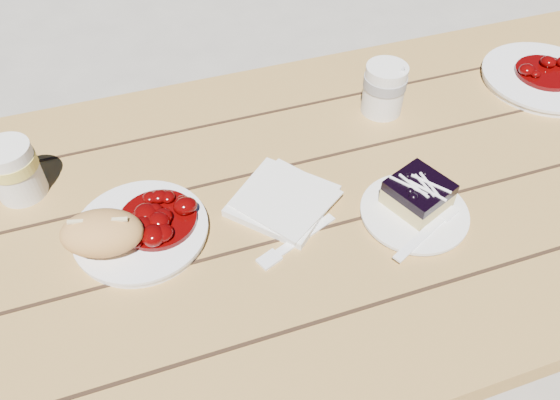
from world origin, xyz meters
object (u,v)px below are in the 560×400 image
object	(u,v)px
bread_roll	(102,233)
blueberry_cake	(418,193)
second_cup	(14,171)
dessert_plate	(414,213)
coffee_cup	(384,89)
picnic_table	(387,229)
second_plate	(544,78)
main_plate	(141,231)

from	to	relation	value
bread_roll	blueberry_cake	size ratio (longest dim) A/B	1.09
blueberry_cake	second_cup	distance (m)	0.68
dessert_plate	second_cup	distance (m)	0.68
dessert_plate	coffee_cup	world-z (taller)	coffee_cup
picnic_table	second_cup	distance (m)	0.70
second_plate	coffee_cup	bearing A→B (deg)	176.65
picnic_table	second_plate	bearing A→B (deg)	19.87
dessert_plate	blueberry_cake	distance (m)	0.03
coffee_cup	second_cup	world-z (taller)	same
second_plate	second_cup	world-z (taller)	second_cup
bread_roll	dessert_plate	size ratio (longest dim) A/B	0.72
main_plate	bread_roll	size ratio (longest dim) A/B	1.67
bread_roll	blueberry_cake	xyz separation A→B (m)	(0.50, -0.07, -0.01)
dessert_plate	second_plate	bearing A→B (deg)	29.55
picnic_table	dessert_plate	xyz separation A→B (m)	(-0.03, -0.10, 0.17)
main_plate	bread_roll	world-z (taller)	bread_roll
bread_roll	dessert_plate	xyz separation A→B (m)	(0.49, -0.08, -0.04)
main_plate	coffee_cup	size ratio (longest dim) A/B	2.06
picnic_table	blueberry_cake	world-z (taller)	blueberry_cake
picnic_table	second_plate	size ratio (longest dim) A/B	7.81
blueberry_cake	bread_roll	bearing A→B (deg)	150.24
main_plate	coffee_cup	xyz separation A→B (m)	(0.51, 0.17, 0.04)
picnic_table	dessert_plate	distance (m)	0.20
picnic_table	dessert_plate	world-z (taller)	dessert_plate
bread_roll	blueberry_cake	world-z (taller)	bread_roll
second_cup	blueberry_cake	bearing A→B (deg)	-21.99
second_cup	main_plate	bearing A→B (deg)	-42.41
dessert_plate	main_plate	bearing A→B (deg)	166.56
dessert_plate	second_plate	distance (m)	0.52
picnic_table	coffee_cup	bearing A→B (deg)	74.66
second_plate	bread_roll	bearing A→B (deg)	-169.76
coffee_cup	second_plate	size ratio (longest dim) A/B	0.40
dessert_plate	coffee_cup	xyz separation A→B (m)	(0.07, 0.28, 0.05)
main_plate	dessert_plate	size ratio (longest dim) A/B	1.21
picnic_table	bread_roll	xyz separation A→B (m)	(-0.52, -0.02, 0.21)
bread_roll	second_cup	size ratio (longest dim) A/B	1.23
coffee_cup	blueberry_cake	bearing A→B (deg)	-103.75
picnic_table	blueberry_cake	bearing A→B (deg)	-100.50
dessert_plate	second_plate	size ratio (longest dim) A/B	0.68
main_plate	second_cup	xyz separation A→B (m)	(-0.18, 0.16, 0.04)
second_plate	picnic_table	bearing A→B (deg)	-160.13
picnic_table	blueberry_cake	xyz separation A→B (m)	(-0.02, -0.09, 0.20)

